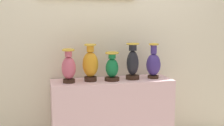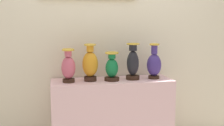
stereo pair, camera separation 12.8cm
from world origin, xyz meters
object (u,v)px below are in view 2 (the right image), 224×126
(vase_rose, at_px, (68,67))
(vase_emerald, at_px, (112,68))
(vase_onyx, at_px, (133,63))
(vase_amber, at_px, (90,64))
(vase_indigo, at_px, (154,64))

(vase_rose, xyz_separation_m, vase_emerald, (0.43, -0.01, -0.02))
(vase_emerald, xyz_separation_m, vase_onyx, (0.22, 0.02, 0.04))
(vase_rose, bearing_deg, vase_amber, 5.68)
(vase_amber, bearing_deg, vase_indigo, -1.52)
(vase_emerald, bearing_deg, vase_amber, 172.41)
(vase_indigo, bearing_deg, vase_emerald, -178.61)
(vase_rose, xyz_separation_m, vase_onyx, (0.65, 0.01, 0.02))
(vase_amber, distance_m, vase_emerald, 0.22)
(vase_emerald, xyz_separation_m, vase_indigo, (0.45, 0.01, 0.02))
(vase_amber, bearing_deg, vase_emerald, -7.59)
(vase_onyx, bearing_deg, vase_rose, -179.25)
(vase_rose, height_order, vase_emerald, vase_rose)
(vase_onyx, bearing_deg, vase_amber, 178.31)
(vase_emerald, bearing_deg, vase_onyx, 4.01)
(vase_amber, xyz_separation_m, vase_indigo, (0.66, -0.02, -0.02))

